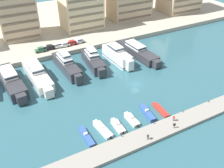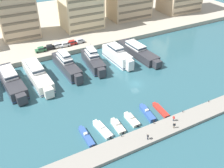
{
  "view_description": "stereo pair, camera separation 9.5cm",
  "coord_description": "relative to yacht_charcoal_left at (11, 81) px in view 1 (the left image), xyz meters",
  "views": [
    {
      "loc": [
        -37.3,
        -53.97,
        43.65
      ],
      "look_at": [
        -8.31,
        0.22,
        2.5
      ],
      "focal_mm": 40.0,
      "sensor_mm": 36.0,
      "label": 1
    },
    {
      "loc": [
        -37.22,
        -54.02,
        43.65
      ],
      "look_at": [
        -8.31,
        0.22,
        2.5
      ],
      "focal_mm": 40.0,
      "sensor_mm": 36.0,
      "label": 2
    }
  ],
  "objects": [
    {
      "name": "quay_promenade",
      "position": [
        34.42,
        46.53,
        -1.11
      ],
      "size": [
        180.0,
        70.0,
        1.8
      ],
      "primitive_type": "cube",
      "color": "#ADA38E",
      "rests_on": "ground"
    },
    {
      "name": "motorboat_red_center_right",
      "position": [
        33.26,
        -31.23,
        -1.66
      ],
      "size": [
        1.89,
        6.86,
        0.8
      ],
      "color": "red",
      "rests_on": "ground"
    },
    {
      "name": "car_black_left",
      "position": [
        16.8,
        16.29,
        0.77
      ],
      "size": [
        4.1,
        1.92,
        1.8
      ],
      "color": "black",
      "rests_on": "quay_promenade"
    },
    {
      "name": "yacht_charcoal_center",
      "position": [
        27.4,
        -0.28,
        0.26
      ],
      "size": [
        5.48,
        17.6,
        7.94
      ],
      "color": "#333338",
      "rests_on": "ground"
    },
    {
      "name": "yacht_ivory_mid_left",
      "position": [
        7.95,
        -0.27,
        0.03
      ],
      "size": [
        5.77,
        22.87,
        6.86
      ],
      "color": "silver",
      "rests_on": "ground"
    },
    {
      "name": "yacht_white_center_right",
      "position": [
        36.53,
        -1.2,
        0.45
      ],
      "size": [
        5.17,
        17.11,
        7.68
      ],
      "color": "white",
      "rests_on": "ground"
    },
    {
      "name": "yacht_charcoal_mid_right",
      "position": [
        45.53,
        -0.99,
        -0.24
      ],
      "size": [
        6.36,
        23.17,
        6.16
      ],
      "color": "#333338",
      "rests_on": "ground"
    },
    {
      "name": "motorboat_blue_far_left",
      "position": [
        11.67,
        -30.79,
        -1.6
      ],
      "size": [
        1.61,
        7.55,
        1.2
      ],
      "color": "#33569E",
      "rests_on": "ground"
    },
    {
      "name": "bollard_west_mid",
      "position": [
        28.12,
        -35.12,
        -0.81
      ],
      "size": [
        0.2,
        0.2,
        0.61
      ],
      "color": "#2D2D33",
      "rests_on": "pier_dock"
    },
    {
      "name": "bollard_east_mid",
      "position": [
        37.44,
        -35.12,
        -0.81
      ],
      "size": [
        0.2,
        0.2,
        0.61
      ],
      "color": "#2D2D33",
      "rests_on": "pier_dock"
    },
    {
      "name": "apartment_block_left",
      "position": [
        9.88,
        34.57,
        12.76
      ],
      "size": [
        14.9,
        13.03,
        27.79
      ],
      "color": "#C6AD89",
      "rests_on": "quay_promenade"
    },
    {
      "name": "motorboat_cream_center_left",
      "position": [
        24.27,
        -30.87,
        -1.57
      ],
      "size": [
        1.95,
        5.95,
        1.3
      ],
      "color": "beige",
      "rests_on": "ground"
    },
    {
      "name": "yacht_charcoal_left",
      "position": [
        0.0,
        0.0,
        0.0
      ],
      "size": [
        6.76,
        22.64,
        6.73
      ],
      "color": "#333338",
      "rests_on": "ground"
    },
    {
      "name": "car_white_center_left",
      "position": [
        22.72,
        15.97,
        0.77
      ],
      "size": [
        4.1,
        1.92,
        1.8
      ],
      "color": "white",
      "rests_on": "quay_promenade"
    },
    {
      "name": "yacht_charcoal_center_left",
      "position": [
        18.15,
        0.89,
        0.35
      ],
      "size": [
        4.95,
        20.19,
        8.21
      ],
      "color": "#333338",
      "rests_on": "ground"
    },
    {
      "name": "ground_plane",
      "position": [
        34.42,
        -16.9,
        -2.01
      ],
      "size": [
        400.0,
        400.0,
        0.0
      ],
      "primitive_type": "plane",
      "color": "#2D5B66"
    },
    {
      "name": "pedestrian_mid_deck",
      "position": [
        33.01,
        -36.6,
        -0.11
      ],
      "size": [
        0.31,
        0.66,
        1.73
      ],
      "color": "#4C515B",
      "rests_on": "pier_dock"
    },
    {
      "name": "car_red_center",
      "position": [
        25.67,
        16.22,
        0.77
      ],
      "size": [
        4.17,
        2.06,
        1.8
      ],
      "color": "red",
      "rests_on": "quay_promenade"
    },
    {
      "name": "car_white_mid_left",
      "position": [
        19.66,
        16.41,
        0.77
      ],
      "size": [
        4.16,
        2.05,
        1.8
      ],
      "color": "white",
      "rests_on": "quay_promenade"
    },
    {
      "name": "pedestrian_far_side",
      "position": [
        31.45,
        -38.68,
        -0.13
      ],
      "size": [
        0.57,
        0.44,
        1.71
      ],
      "color": "#7A6B56",
      "rests_on": "pier_dock"
    },
    {
      "name": "motorboat_cream_mid_left",
      "position": [
        19.96,
        -31.25,
        -1.58
      ],
      "size": [
        1.97,
        5.92,
        1.3
      ],
      "color": "beige",
      "rests_on": "ground"
    },
    {
      "name": "bollard_east",
      "position": [
        46.76,
        -35.12,
        -0.81
      ],
      "size": [
        0.2,
        0.2,
        0.61
      ],
      "color": "#2D2D33",
      "rests_on": "pier_dock"
    },
    {
      "name": "car_green_far_left",
      "position": [
        13.36,
        15.9,
        0.77
      ],
      "size": [
        4.14,
        1.99,
        1.8
      ],
      "color": "#2D6642",
      "rests_on": "quay_promenade"
    },
    {
      "name": "motorboat_blue_center",
      "position": [
        29.23,
        -30.66,
        -1.46
      ],
      "size": [
        2.34,
        7.36,
        1.46
      ],
      "color": "#33569E",
      "rests_on": "ground"
    },
    {
      "name": "motorboat_white_left",
      "position": [
        16.11,
        -30.45,
        -1.63
      ],
      "size": [
        2.69,
        7.41,
        1.09
      ],
      "color": "white",
      "rests_on": "ground"
    },
    {
      "name": "pedestrian_near_edge",
      "position": [
        23.66,
        -38.74,
        -0.13
      ],
      "size": [
        0.27,
        0.66,
        1.7
      ],
      "color": "#282D3D",
      "rests_on": "pier_dock"
    },
    {
      "name": "car_silver_center_right",
      "position": [
        28.99,
        16.42,
        0.77
      ],
      "size": [
        4.17,
        2.07,
        1.8
      ],
      "color": "#B7BCC1",
      "rests_on": "quay_promenade"
    },
    {
      "name": "pier_dock",
      "position": [
        34.42,
        -37.43,
        -1.58
      ],
      "size": [
        120.0,
        5.13,
        0.87
      ],
      "primitive_type": "cube",
      "color": "gray",
      "rests_on": "ground"
    },
    {
      "name": "bollard_west",
      "position": [
        18.8,
        -35.12,
        -0.81
      ],
      "size": [
        0.2,
        0.2,
        0.61
      ],
      "color": "#2D2D33",
      "rests_on": "pier_dock"
    }
  ]
}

